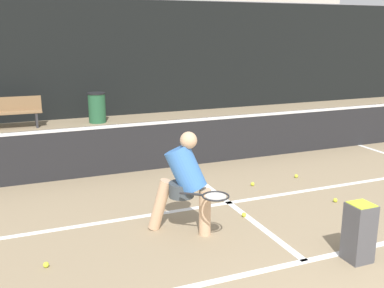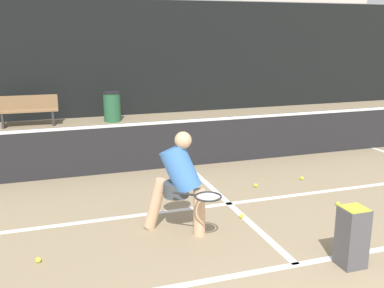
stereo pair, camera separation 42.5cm
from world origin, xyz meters
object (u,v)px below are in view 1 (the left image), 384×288
Objects in this scene: courtside_bench at (10,111)px; trash_bin at (97,108)px; player_practicing at (185,180)px; ball_hopper at (359,231)px.

courtside_bench is 1.90× the size of trash_bin.
player_practicing is 1.96× the size of ball_hopper.
ball_hopper is 10.15m from courtside_bench.
courtside_bench is (-2.05, 8.00, -0.27)m from player_practicing.
courtside_bench is at bearing 140.62° from player_practicing.
ball_hopper is 0.42× the size of courtside_bench.
trash_bin is at bearing 97.87° from ball_hopper.
player_practicing reaches higher than courtside_bench.
trash_bin is (2.36, -0.08, -0.03)m from courtside_bench.
player_practicing is at bearing 137.69° from ball_hopper.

